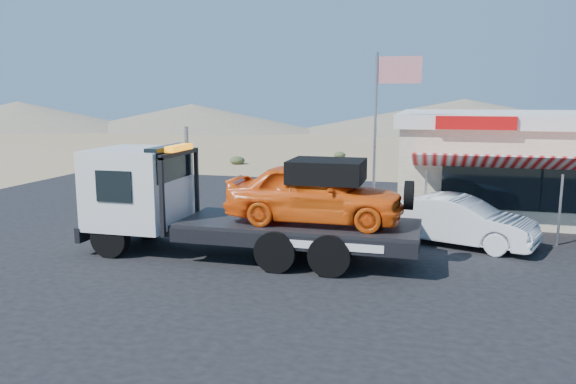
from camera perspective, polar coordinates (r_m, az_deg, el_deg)
name	(u,v)px	position (r m, az deg, el deg)	size (l,w,h in m)	color
ground	(198,250)	(17.10, -9.08, -5.85)	(120.00, 120.00, 0.00)	#957E55
asphalt_lot	(288,231)	(19.20, 0.04, -3.97)	(32.00, 24.00, 0.02)	black
tow_truck	(239,198)	(15.96, -4.96, -0.63)	(9.43, 2.79, 3.15)	black
white_sedan	(459,221)	(18.03, 16.96, -2.81)	(1.59, 4.57, 1.50)	silver
jerky_store	(532,161)	(24.44, 23.56, 2.89)	(10.40, 9.97, 3.90)	#BDB58F
flagpole	(382,119)	(19.64, 9.55, 7.29)	(1.55, 0.10, 6.00)	#99999E
desert_scrub	(13,181)	(31.82, -26.19, 1.01)	(22.01, 37.25, 0.63)	#364625
distant_hills	(303,117)	(72.15, 1.55, 7.61)	(126.00, 48.00, 4.20)	#726B59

